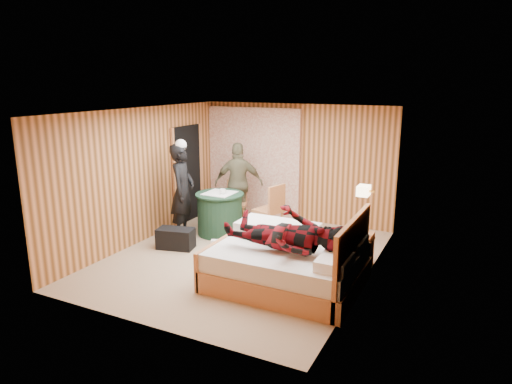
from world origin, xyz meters
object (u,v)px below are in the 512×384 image
at_px(nightstand, 358,251).
at_px(round_table, 220,213).
at_px(chair_far, 236,199).
at_px(man_at_table, 239,184).
at_px(bed, 289,263).
at_px(chair_near, 272,206).
at_px(wall_lamp, 364,191).
at_px(man_on_bed, 286,224).
at_px(woman_standing, 183,191).
at_px(duffel_bag, 176,238).

relative_size(nightstand, round_table, 0.62).
bearing_deg(chair_far, round_table, -109.46).
height_order(chair_far, man_at_table, man_at_table).
relative_size(bed, round_table, 2.28).
xyz_separation_m(round_table, chair_near, (0.98, 0.33, 0.18)).
distance_m(bed, chair_near, 2.18).
bearing_deg(man_at_table, wall_lamp, 132.29).
xyz_separation_m(round_table, man_on_bed, (2.13, -1.75, 0.59)).
relative_size(chair_near, woman_standing, 0.57).
relative_size(round_table, chair_near, 0.91).
bearing_deg(chair_near, woman_standing, -46.29).
xyz_separation_m(nightstand, round_table, (-2.86, 0.46, 0.13)).
bearing_deg(wall_lamp, duffel_bag, -169.82).
distance_m(round_table, woman_standing, 0.87).
xyz_separation_m(round_table, woman_standing, (-0.54, -0.46, 0.49)).
bearing_deg(chair_far, wall_lamp, -44.15).
bearing_deg(duffel_bag, man_on_bed, -29.01).
bearing_deg(duffel_bag, woman_standing, 98.38).
bearing_deg(woman_standing, round_table, -65.04).
relative_size(woman_standing, man_on_bed, 1.03).
bearing_deg(bed, nightstand, 54.17).
bearing_deg(round_table, wall_lamp, -9.17).
xyz_separation_m(nightstand, chair_far, (-2.89, 1.20, 0.25)).
bearing_deg(man_at_table, chair_near, 130.24).
distance_m(nightstand, chair_near, 2.07).
xyz_separation_m(bed, woman_standing, (-2.64, 1.06, 0.58)).
bearing_deg(duffel_bag, round_table, 60.37).
bearing_deg(nightstand, duffel_bag, -169.60).
height_order(wall_lamp, chair_far, wall_lamp).
relative_size(chair_far, duffel_bag, 1.42).
relative_size(chair_near, man_at_table, 0.60).
height_order(nightstand, round_table, round_table).
bearing_deg(bed, round_table, 144.13).
bearing_deg(man_at_table, chair_far, 37.18).
xyz_separation_m(chair_far, chair_near, (1.01, -0.41, 0.06)).
height_order(bed, chair_far, bed).
height_order(duffel_bag, woman_standing, woman_standing).
bearing_deg(wall_lamp, man_at_table, 156.53).
bearing_deg(woman_standing, man_on_bed, -131.19).
bearing_deg(man_at_table, bed, 108.02).
xyz_separation_m(nightstand, chair_near, (-1.88, 0.79, 0.31)).
height_order(chair_near, duffel_bag, chair_near).
bearing_deg(chair_far, woman_standing, -134.95).
height_order(nightstand, chair_near, chair_near).
relative_size(wall_lamp, chair_far, 0.28).
bearing_deg(round_table, nightstand, -9.22).
bearing_deg(bed, duffel_bag, 168.94).
relative_size(duffel_bag, man_on_bed, 0.37).
xyz_separation_m(chair_far, man_on_bed, (2.16, -2.48, 0.47)).
bearing_deg(chair_far, man_on_bed, -70.81).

